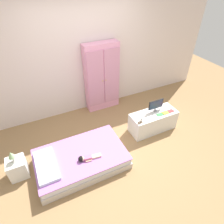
# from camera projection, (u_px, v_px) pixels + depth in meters

# --- Properties ---
(ground_plane) EXTENTS (10.00, 10.00, 0.02)m
(ground_plane) POSITION_uv_depth(u_px,v_px,m) (117.00, 148.00, 3.73)
(ground_plane) COLOR #99754C
(back_wall) EXTENTS (6.40, 0.05, 2.70)m
(back_wall) POSITION_uv_depth(u_px,v_px,m) (84.00, 54.00, 4.02)
(back_wall) COLOR silver
(back_wall) RESTS_ON ground_plane
(bed) EXTENTS (1.54, 0.96, 0.26)m
(bed) POSITION_uv_depth(u_px,v_px,m) (81.00, 159.00, 3.35)
(bed) COLOR beige
(bed) RESTS_ON ground_plane
(pillow) EXTENTS (0.32, 0.69, 0.05)m
(pillow) POSITION_uv_depth(u_px,v_px,m) (46.00, 165.00, 3.06)
(pillow) COLOR silver
(pillow) RESTS_ON bed
(doll) EXTENTS (0.39, 0.14, 0.10)m
(doll) POSITION_uv_depth(u_px,v_px,m) (85.00, 158.00, 3.16)
(doll) COLOR #D6668E
(doll) RESTS_ON bed
(nightstand) EXTENTS (0.29, 0.29, 0.36)m
(nightstand) POSITION_uv_depth(u_px,v_px,m) (18.00, 168.00, 3.15)
(nightstand) COLOR white
(nightstand) RESTS_ON ground_plane
(table_lamp) EXTENTS (0.11, 0.11, 0.22)m
(table_lamp) POSITION_uv_depth(u_px,v_px,m) (11.00, 155.00, 2.94)
(table_lamp) COLOR #B7B2AD
(table_lamp) RESTS_ON nightstand
(wardrobe) EXTENTS (0.78, 0.28, 1.59)m
(wardrobe) POSITION_uv_depth(u_px,v_px,m) (102.00, 78.00, 4.34)
(wardrobe) COLOR #E599BC
(wardrobe) RESTS_ON ground_plane
(tv_stand) EXTENTS (0.99, 0.41, 0.43)m
(tv_stand) POSITION_uv_depth(u_px,v_px,m) (153.00, 121.00, 4.03)
(tv_stand) COLOR silver
(tv_stand) RESTS_ON ground_plane
(tv_monitor) EXTENTS (0.34, 0.10, 0.25)m
(tv_monitor) POSITION_uv_depth(u_px,v_px,m) (156.00, 105.00, 3.88)
(tv_monitor) COLOR #99999E
(tv_monitor) RESTS_ON tv_stand
(rocking_horse_toy) EXTENTS (0.10, 0.04, 0.12)m
(rocking_horse_toy) POSITION_uv_depth(u_px,v_px,m) (141.00, 120.00, 3.64)
(rocking_horse_toy) COLOR #8E6642
(rocking_horse_toy) RESTS_ON tv_stand
(book_green) EXTENTS (0.12, 0.08, 0.01)m
(book_green) POSITION_uv_depth(u_px,v_px,m) (160.00, 115.00, 3.86)
(book_green) COLOR #429E51
(book_green) RESTS_ON tv_stand
(book_yellow) EXTENTS (0.13, 0.09, 0.01)m
(book_yellow) POSITION_uv_depth(u_px,v_px,m) (165.00, 113.00, 3.90)
(book_yellow) COLOR gold
(book_yellow) RESTS_ON tv_stand
(book_red) EXTENTS (0.14, 0.08, 0.01)m
(book_red) POSITION_uv_depth(u_px,v_px,m) (171.00, 111.00, 3.95)
(book_red) COLOR #CC3838
(book_red) RESTS_ON tv_stand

